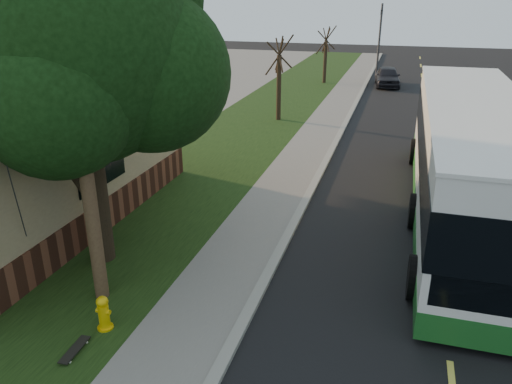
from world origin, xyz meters
TOP-DOWN VIEW (x-y plane):
  - ground at (0.00, 0.00)m, footprint 120.00×120.00m
  - road at (4.00, 10.00)m, footprint 8.00×80.00m
  - curb at (0.00, 10.00)m, footprint 0.25×80.00m
  - sidewalk at (-1.00, 10.00)m, footprint 2.00×80.00m
  - grass_verge at (-4.50, 10.00)m, footprint 5.00×80.00m
  - fire_hydrant at (-2.60, 0.00)m, footprint 0.32×0.32m
  - utility_pole at (-3.31, 0.99)m, footprint 2.86×3.21m
  - leafy_tree at (-4.17, 2.65)m, footprint 6.30×6.00m
  - bare_tree_near at (-3.50, 18.00)m, footprint 1.38×1.21m
  - bare_tree_far at (-3.00, 30.00)m, footprint 1.38×1.21m
  - traffic_signal at (0.50, 34.00)m, footprint 0.18×0.22m
  - transit_bus at (4.70, 7.80)m, footprint 3.05×13.22m
  - skateboard_main at (-2.75, -0.80)m, footprint 0.24×0.82m
  - dumpster at (-8.64, 8.87)m, footprint 1.94×1.71m
  - distant_car at (1.50, 30.22)m, footprint 2.01×4.14m

SIDE VIEW (x-z plane):
  - ground at x=0.00m, z-range 0.00..0.00m
  - road at x=4.00m, z-range 0.00..0.01m
  - grass_verge at x=-4.50m, z-range 0.00..0.07m
  - sidewalk at x=-1.00m, z-range 0.00..0.08m
  - curb at x=0.00m, z-range 0.00..0.12m
  - skateboard_main at x=-2.75m, z-range 0.09..0.16m
  - fire_hydrant at x=-2.60m, z-range 0.06..0.80m
  - distant_car at x=1.50m, z-range 0.00..1.36m
  - dumpster at x=-8.64m, z-range 0.04..1.49m
  - transit_bus at x=4.70m, z-range 0.12..3.69m
  - bare_tree_far at x=-3.00m, z-range -0.01..4.02m
  - bare_tree_near at x=-3.50m, z-range 0.00..4.30m
  - traffic_signal at x=0.50m, z-range 0.41..5.91m
  - utility_pole at x=-3.31m, z-range 0.10..9.17m
  - leafy_tree at x=-4.17m, z-range 1.27..9.07m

